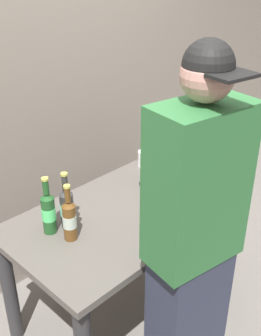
% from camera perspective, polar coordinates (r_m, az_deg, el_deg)
% --- Properties ---
extents(ground_plane, '(8.00, 8.00, 0.00)m').
position_cam_1_polar(ground_plane, '(2.79, -0.61, -18.83)').
color(ground_plane, slate).
rests_on(ground_plane, ground).
extents(desk, '(1.31, 0.77, 0.75)m').
position_cam_1_polar(desk, '(2.38, -0.69, -8.60)').
color(desk, '#56514C').
rests_on(desk, ground).
extents(laptop, '(0.36, 0.33, 0.20)m').
position_cam_1_polar(laptop, '(2.57, 4.98, -0.82)').
color(laptop, black).
rests_on(laptop, desk).
extents(beer_bottle_green, '(0.07, 0.07, 0.31)m').
position_cam_1_polar(beer_bottle_green, '(2.14, -8.78, -5.34)').
color(beer_bottle_green, '#333333').
rests_on(beer_bottle_green, desk).
extents(beer_bottle_dark, '(0.07, 0.07, 0.31)m').
position_cam_1_polar(beer_bottle_dark, '(2.11, -11.26, -5.92)').
color(beer_bottle_dark, '#1E5123').
rests_on(beer_bottle_dark, desk).
extents(beer_bottle_brown, '(0.07, 0.07, 0.31)m').
position_cam_1_polar(beer_bottle_brown, '(2.05, -8.42, -6.98)').
color(beer_bottle_brown, brown).
rests_on(beer_bottle_brown, desk).
extents(person_figure, '(0.44, 0.33, 1.77)m').
position_cam_1_polar(person_figure, '(1.83, 8.54, -10.66)').
color(person_figure, '#2D3347').
rests_on(person_figure, ground).
extents(coffee_mug, '(0.12, 0.08, 0.11)m').
position_cam_1_polar(coffee_mug, '(2.74, 1.92, 1.33)').
color(coffee_mug, white).
rests_on(coffee_mug, desk).
extents(back_wall, '(6.00, 0.10, 2.60)m').
position_cam_1_polar(back_wall, '(2.60, -12.68, 10.89)').
color(back_wall, gray).
rests_on(back_wall, ground).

